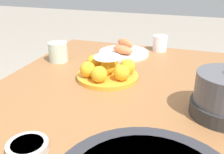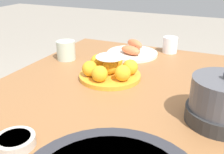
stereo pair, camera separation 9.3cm
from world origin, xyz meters
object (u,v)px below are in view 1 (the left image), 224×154
Objects in this scene: cup_far at (160,43)px; sauce_bowl at (28,147)px; cake_plate at (107,69)px; dining_table at (117,124)px; cup_near at (58,52)px; seafood_platter at (124,51)px.

sauce_bowl is at bearing -11.08° from cup_far.
cake_plate is at bearing -18.40° from cup_far.
cake_plate reaches higher than cup_far.
cake_plate is 3.06× the size of cup_far.
dining_table is 12.74× the size of sauce_bowl.
sauce_bowl is 0.91m from cup_far.
cup_near is 1.12× the size of cup_far.
seafood_platter is 0.32m from cup_near.
sauce_bowl is 1.25× the size of cup_far.
cake_plate is 0.47m from sauce_bowl.
cake_plate is 0.30m from cup_near.
cup_near is (-0.26, -0.36, 0.15)m from dining_table.
cake_plate is at bearing -149.93° from dining_table.
cake_plate reaches higher than seafood_platter.
seafood_platter is at bearing -167.00° from dining_table.
cake_plate is 2.73× the size of cup_near.
seafood_platter is 0.19m from cup_far.
seafood_platter is (-0.78, 0.02, 0.00)m from sauce_bowl.
sauce_bowl reaches higher than dining_table.
cup_near reaches higher than sauce_bowl.
cup_far is at bearing 124.87° from seafood_platter.
cup_near reaches higher than cup_far.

